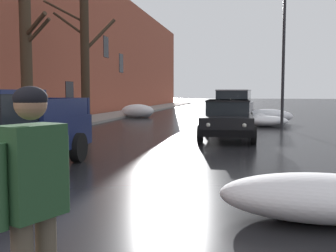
# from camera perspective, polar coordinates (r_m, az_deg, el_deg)

# --- Properties ---
(left_sidewalk_slab) EXTENTS (2.71, 80.00, 0.13)m
(left_sidewalk_slab) POSITION_cam_1_polar(r_m,az_deg,el_deg) (21.20, -14.58, 0.23)
(left_sidewalk_slab) COLOR gray
(left_sidewalk_slab) RESTS_ON ground
(brick_townhouse_facade) EXTENTS (0.63, 80.00, 10.08)m
(brick_townhouse_facade) POSITION_cam_1_polar(r_m,az_deg,el_deg) (22.26, -19.28, 13.16)
(brick_townhouse_facade) COLOR #9E4C38
(brick_townhouse_facade) RESTS_ON ground
(snow_bank_along_left_kerb) EXTENTS (2.71, 1.33, 0.62)m
(snow_bank_along_left_kerb) POSITION_cam_1_polar(r_m,az_deg,el_deg) (5.89, 21.25, -9.38)
(snow_bank_along_left_kerb) COLOR white
(snow_bank_along_left_kerb) RESTS_ON ground
(snow_bank_near_corner_right) EXTENTS (2.64, 1.21, 0.76)m
(snow_bank_near_corner_right) POSITION_cam_1_polar(r_m,az_deg,el_deg) (22.84, 13.62, 1.35)
(snow_bank_near_corner_right) COLOR white
(snow_bank_near_corner_right) RESTS_ON ground
(snow_bank_along_right_kerb) EXTENTS (2.17, 1.19, 0.89)m
(snow_bank_along_right_kerb) POSITION_cam_1_polar(r_m,az_deg,el_deg) (26.73, -4.15, 2.07)
(snow_bank_along_right_kerb) COLOR white
(snow_bank_along_right_kerb) RESTS_ON ground
(snow_bank_far_right_pile) EXTENTS (2.26, 1.44, 0.65)m
(snow_bank_far_right_pile) POSITION_cam_1_polar(r_m,az_deg,el_deg) (20.54, 13.25, 0.71)
(snow_bank_far_right_pile) COLOR white
(snow_bank_far_right_pile) RESTS_ON ground
(bare_tree_second_along_sidewalk) EXTENTS (2.08, 3.72, 6.36)m
(bare_tree_second_along_sidewalk) POSITION_cam_1_polar(r_m,az_deg,el_deg) (15.75, -19.35, 10.60)
(bare_tree_second_along_sidewalk) COLOR #423323
(bare_tree_second_along_sidewalk) RESTS_ON ground
(bare_tree_mid_block) EXTENTS (3.13, 2.16, 7.37)m
(bare_tree_mid_block) POSITION_cam_1_polar(r_m,az_deg,el_deg) (20.75, -11.55, 10.76)
(bare_tree_mid_block) COLOR #382B1E
(bare_tree_mid_block) RESTS_ON ground
(pickup_truck_darkblue_approaching_near_lane) EXTENTS (2.26, 5.11, 1.76)m
(pickup_truck_darkblue_approaching_near_lane) POSITION_cam_1_polar(r_m,az_deg,el_deg) (9.11, -22.16, -0.80)
(pickup_truck_darkblue_approaching_near_lane) COLOR navy
(pickup_truck_darkblue_approaching_near_lane) RESTS_ON ground
(sedan_black_parked_kerbside_close) EXTENTS (2.02, 4.48, 1.42)m
(sedan_black_parked_kerbside_close) POSITION_cam_1_polar(r_m,az_deg,el_deg) (14.95, 8.39, 1.10)
(sedan_black_parked_kerbside_close) COLOR black
(sedan_black_parked_kerbside_close) RESTS_ON ground
(suv_grey_parked_kerbside_mid) EXTENTS (2.27, 4.84, 1.82)m
(suv_grey_parked_kerbside_mid) POSITION_cam_1_polar(r_m,az_deg,el_deg) (22.22, 9.28, 2.91)
(suv_grey_parked_kerbside_mid) COLOR slate
(suv_grey_parked_kerbside_mid) RESTS_ON ground
(sedan_green_parked_far_down_block) EXTENTS (2.13, 4.06, 1.42)m
(sedan_green_parked_far_down_block) POSITION_cam_1_polar(r_m,az_deg,el_deg) (30.18, 9.14, 2.96)
(sedan_green_parked_far_down_block) COLOR #1E5633
(sedan_green_parked_far_down_block) RESTS_ON ground
(pedestrian_with_coffee) EXTENTS (0.40, 0.62, 1.76)m
(pedestrian_with_coffee) POSITION_cam_1_polar(r_m,az_deg,el_deg) (2.98, -18.44, -8.75)
(pedestrian_with_coffee) COLOR brown
(pedestrian_with_coffee) RESTS_ON ground
(street_lamp_post) EXTENTS (0.44, 0.24, 6.69)m
(street_lamp_post) POSITION_cam_1_polar(r_m,az_deg,el_deg) (19.93, 15.94, 10.39)
(street_lamp_post) COLOR #28282D
(street_lamp_post) RESTS_ON ground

